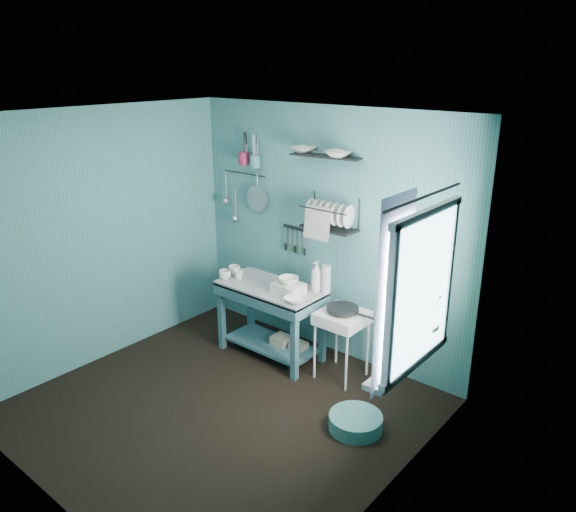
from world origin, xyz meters
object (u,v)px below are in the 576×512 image
Objects in this scene: mug_left at (225,275)px; floor_basin at (356,422)px; storage_tin_small at (299,352)px; mug_mid at (239,275)px; hotplate_stand at (341,345)px; potted_plant at (422,318)px; mug_right at (234,270)px; utensil_cup_teal at (255,161)px; dish_rack at (330,213)px; frying_pan at (343,309)px; wash_tub at (288,288)px; colander at (257,199)px; soap_bottle at (317,276)px; water_bottle at (326,279)px; storage_tin_large at (282,346)px; work_counter at (271,321)px; utensil_cup_magenta at (244,158)px.

floor_basin is at bearing -10.33° from mug_left.
mug_mid is at bearing -168.37° from storage_tin_small.
potted_plant is (0.98, -0.40, 0.73)m from hotplate_stand.
mug_right is at bearing -174.42° from hotplate_stand.
mug_right is at bearing -80.74° from utensil_cup_teal.
potted_plant is at bearing -19.63° from dish_rack.
frying_pan is 0.92m from dish_rack.
potted_plant is (1.34, -0.66, -0.45)m from dish_rack.
wash_tub is 0.51× the size of dish_rack.
wash_tub is 1.42m from floor_basin.
hotplate_stand is at bearing 157.95° from potted_plant.
utensil_cup_teal is 2.02m from storage_tin_small.
mug_mid is 0.99m from storage_tin_small.
frying_pan is 1.61m from colander.
soap_bottle reaches higher than floor_basin.
floor_basin is at bearing -14.91° from mug_right.
soap_bottle is at bearing 143.58° from floor_basin.
dish_rack is at bearing -4.53° from colander.
hotplate_stand is at bearing -13.57° from soap_bottle.
frying_pan reaches higher than hotplate_stand.
water_bottle is at bearing 12.17° from mug_right.
water_bottle reaches higher than frying_pan.
soap_bottle is at bearing -12.54° from utensil_cup_teal.
water_bottle reaches higher than storage_tin_large.
dish_rack is at bearing 30.07° from mug_left.
mug_right reaches higher than frying_pan.
work_counter is 1.60× the size of hotplate_stand.
colander reaches higher than work_counter.
work_counter is 0.66m from mug_left.
dish_rack is at bearing 137.00° from floor_basin.
storage_tin_small is at bearing 5.71° from mug_right.
hotplate_stand is at bearing 3.41° from storage_tin_small.
utensil_cup_magenta is at bearing 118.44° from mug_right.
utensil_cup_teal is (-0.82, 0.44, 1.07)m from wash_tub.
mug_right is (-0.12, 0.06, 0.00)m from mug_mid.
mug_left is at bearing -82.87° from mug_right.
colander is (-1.00, 0.25, 0.57)m from soap_bottle.
storage_tin_small is at bearing 11.63° from mug_mid.
utensil_cup_magenta is (-0.25, 0.58, 1.09)m from mug_left.
storage_tin_large is (-0.15, 0.07, -0.70)m from wash_tub.
mug_mid reaches higher than work_counter.
water_bottle reaches higher than wash_tub.
potted_plant is (2.25, -0.13, 0.25)m from mug_left.
dish_rack is at bearing 65.00° from storage_tin_small.
hotplate_stand is 3.37× the size of storage_tin_small.
storage_tin_large is (0.67, -0.37, -1.78)m from utensil_cup_teal.
soap_bottle is 0.69m from hotplate_stand.
colander is at bearing 99.54° from mug_right.
water_bottle reaches higher than floor_basin.
wash_tub is at bearing -166.64° from frying_pan.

